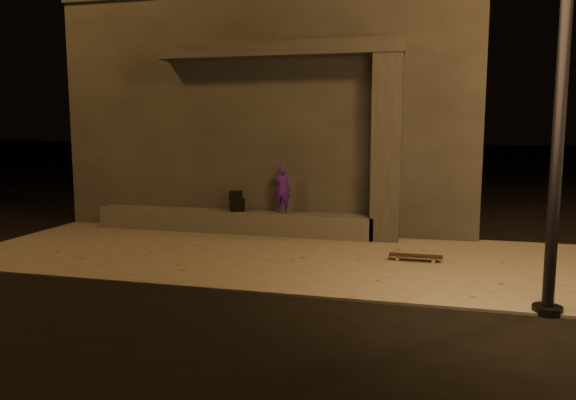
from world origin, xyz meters
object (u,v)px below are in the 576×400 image
(skateboarder, at_px, (282,189))
(backpack, at_px, (237,204))
(column, at_px, (387,149))
(skateboard, at_px, (416,256))

(skateboarder, relative_size, backpack, 2.19)
(column, xyz_separation_m, backpack, (-3.08, 0.00, -1.20))
(column, height_order, backpack, column)
(backpack, xyz_separation_m, skateboard, (3.74, -1.64, -0.52))
(column, xyz_separation_m, skateboarder, (-2.10, 0.00, -0.86))
(column, xyz_separation_m, skateboard, (0.65, -1.64, -1.72))
(column, bearing_deg, skateboard, -68.27)
(skateboard, bearing_deg, backpack, 157.39)
(backpack, distance_m, skateboard, 4.12)
(skateboarder, bearing_deg, backpack, -0.86)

